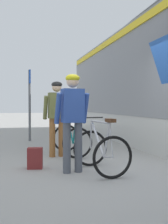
# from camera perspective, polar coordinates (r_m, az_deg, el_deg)

# --- Properties ---
(ground_plane) EXTENTS (80.00, 80.00, 0.00)m
(ground_plane) POSITION_cam_1_polar(r_m,az_deg,el_deg) (5.25, 5.94, -11.90)
(ground_plane) COLOR #A09E99
(cyclist_near_in_olive) EXTENTS (0.63, 0.34, 1.76)m
(cyclist_near_in_olive) POSITION_cam_1_polar(r_m,az_deg,el_deg) (6.56, -5.59, 0.05)
(cyclist_near_in_olive) COLOR #935B2D
(cyclist_near_in_olive) RESTS_ON ground
(cyclist_far_in_blue) EXTENTS (0.64, 0.36, 1.76)m
(cyclist_far_in_blue) POSITION_cam_1_polar(r_m,az_deg,el_deg) (4.98, -2.35, -0.37)
(cyclist_far_in_blue) COLOR #4C515B
(cyclist_far_in_blue) RESTS_ON ground
(bicycle_near_teal) EXTENTS (0.79, 1.12, 0.99)m
(bicycle_near_teal) POSITION_cam_1_polar(r_m,az_deg,el_deg) (6.80, -2.58, -5.42)
(bicycle_near_teal) COLOR black
(bicycle_near_teal) RESTS_ON ground
(bicycle_far_silver) EXTENTS (0.81, 1.13, 0.99)m
(bicycle_far_silver) POSITION_cam_1_polar(r_m,az_deg,el_deg) (5.08, 3.44, -7.74)
(bicycle_far_silver) COLOR black
(bicycle_far_silver) RESTS_ON ground
(backpack_on_platform) EXTENTS (0.31, 0.23, 0.40)m
(backpack_on_platform) POSITION_cam_1_polar(r_m,az_deg,el_deg) (5.45, -9.98, -9.29)
(backpack_on_platform) COLOR maroon
(backpack_on_platform) RESTS_ON ground
(platform_sign_post) EXTENTS (0.08, 0.70, 2.40)m
(platform_sign_post) POSITION_cam_1_polar(r_m,az_deg,el_deg) (9.59, -11.07, 3.85)
(platform_sign_post) COLOR #595B60
(platform_sign_post) RESTS_ON ground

